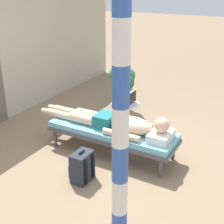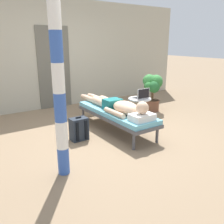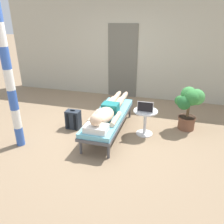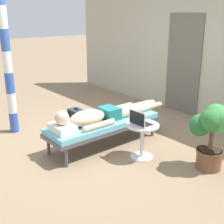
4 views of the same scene
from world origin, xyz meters
name	(u,v)px [view 4 (image 4 of 4)]	position (x,y,z in m)	size (l,w,h in m)	color
ground_plane	(95,142)	(0.00, 0.00, 0.00)	(40.00, 40.00, 0.00)	#8C7256
house_wall_back	(200,50)	(0.17, 2.49, 1.35)	(7.60, 0.20, 2.70)	#B2AD99
house_door_panel	(183,65)	(-0.12, 2.38, 1.02)	(0.84, 0.03, 2.04)	#625F54
lounge_chair	(104,125)	(0.17, 0.06, 0.35)	(0.61, 1.94, 0.42)	#4C4C51
person_reclining	(100,116)	(0.17, -0.02, 0.52)	(0.53, 2.17, 0.32)	white
side_table	(142,135)	(0.89, 0.21, 0.36)	(0.48, 0.48, 0.52)	silver
laptop	(140,121)	(0.89, 0.16, 0.58)	(0.31, 0.24, 0.23)	silver
backpack	(77,120)	(-0.63, 0.05, 0.20)	(0.30, 0.26, 0.42)	#262D38
potted_plant	(213,128)	(1.72, 0.69, 0.60)	(0.59, 0.55, 0.90)	brown
porch_post	(7,62)	(-1.30, -0.85, 1.26)	(0.15, 0.15, 2.52)	#3359B2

